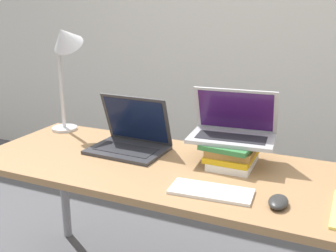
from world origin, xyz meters
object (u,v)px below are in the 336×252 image
Objects in this scene: mouse at (278,202)px; book_stack at (232,153)px; laptop_left at (130,140)px; desk_lamp at (64,50)px; laptop_on_books at (233,129)px; wireless_keyboard at (211,191)px.

book_stack is at bearing 129.06° from mouse.
desk_lamp reaches higher than laptop_left.
desk_lamp reaches higher than laptop_on_books.
laptop_on_books is at bearing 92.87° from wireless_keyboard.
desk_lamp is (-0.93, 0.08, 0.40)m from book_stack.
book_stack is at bearing 91.08° from wireless_keyboard.
mouse is 0.18× the size of desk_lamp.
laptop_left is at bearing -177.44° from book_stack.
laptop_on_books is (0.48, 0.06, 0.10)m from laptop_left.
laptop_left is 0.95× the size of laptop_on_books.
desk_lamp is at bearing 161.82° from mouse.
mouse is (0.26, -0.35, -0.13)m from laptop_on_books.
mouse is at bearing -0.14° from wireless_keyboard.
laptop_on_books reaches higher than book_stack.
laptop_left is 0.50m from laptop_on_books.
book_stack is 0.43× the size of desk_lamp.
mouse is at bearing -18.18° from desk_lamp.
book_stack is 1.01m from desk_lamp.
desk_lamp is (-1.18, 0.39, 0.43)m from mouse.
laptop_on_books reaches higher than laptop_left.
laptop_left is 1.15× the size of wireless_keyboard.
laptop_on_books is 3.51× the size of mouse.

